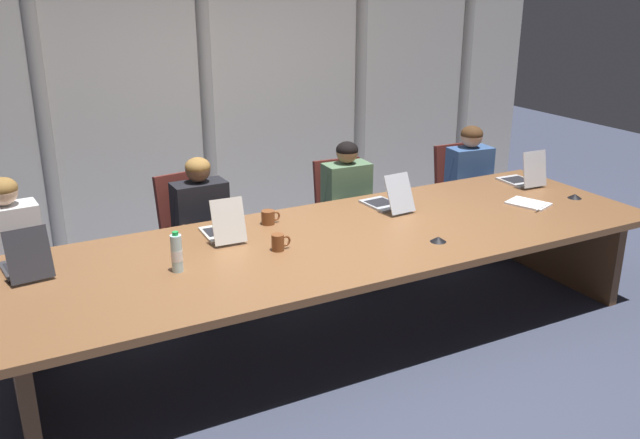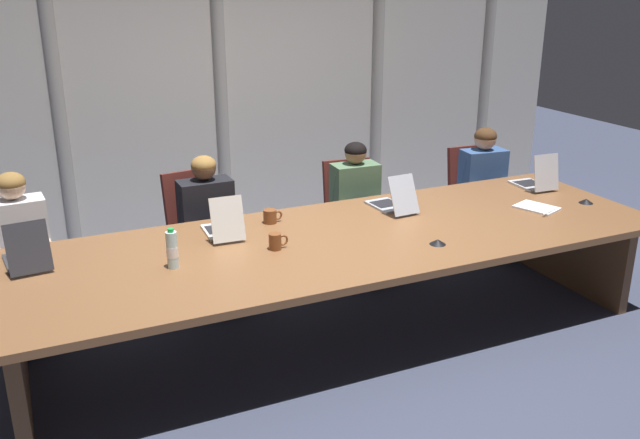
{
  "view_description": "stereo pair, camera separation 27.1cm",
  "coord_description": "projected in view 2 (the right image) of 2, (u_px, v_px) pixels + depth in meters",
  "views": [
    {
      "loc": [
        -2.15,
        -3.78,
        2.4
      ],
      "look_at": [
        -0.08,
        0.14,
        0.83
      ],
      "focal_mm": 38.46,
      "sensor_mm": 36.0,
      "label": 1
    },
    {
      "loc": [
        -1.91,
        -3.9,
        2.4
      ],
      "look_at": [
        -0.08,
        0.14,
        0.83
      ],
      "focal_mm": 38.46,
      "sensor_mm": 36.0,
      "label": 2
    }
  ],
  "objects": [
    {
      "name": "ground_plane",
      "position": [
        338.0,
        333.0,
        4.89
      ],
      "size": [
        15.09,
        15.09,
        0.0
      ],
      "primitive_type": "plane",
      "color": "#383D51"
    },
    {
      "name": "conference_table",
      "position": [
        339.0,
        255.0,
        4.69
      ],
      "size": [
        4.66,
        1.47,
        0.73
      ],
      "color": "brown",
      "rests_on": "ground_plane"
    },
    {
      "name": "curtain_backdrop",
      "position": [
        227.0,
        76.0,
        6.49
      ],
      "size": [
        7.55,
        0.17,
        3.02
      ],
      "color": "beige",
      "rests_on": "ground_plane"
    },
    {
      "name": "laptop_left_end",
      "position": [
        27.0,
        257.0,
        4.18
      ],
      "size": [
        0.29,
        0.44,
        0.32
      ],
      "rotation": [
        0.0,
        0.0,
        1.68
      ],
      "color": "#2D2D33",
      "rests_on": "conference_table"
    },
    {
      "name": "laptop_left_mid",
      "position": [
        223.0,
        227.0,
        4.67
      ],
      "size": [
        0.24,
        0.42,
        0.31
      ],
      "rotation": [
        0.0,
        0.0,
        1.53
      ],
      "color": "beige",
      "rests_on": "conference_table"
    },
    {
      "name": "laptop_center",
      "position": [
        392.0,
        202.0,
        5.2
      ],
      "size": [
        0.25,
        0.45,
        0.29
      ],
      "rotation": [
        0.0,
        0.0,
        1.64
      ],
      "color": "#A8ADB7",
      "rests_on": "conference_table"
    },
    {
      "name": "laptop_right_mid",
      "position": [
        535.0,
        181.0,
        5.73
      ],
      "size": [
        0.25,
        0.39,
        0.31
      ],
      "rotation": [
        0.0,
        0.0,
        1.52
      ],
      "color": "#BCBCC1",
      "rests_on": "conference_table"
    },
    {
      "name": "office_chair_left_end",
      "position": [
        23.0,
        279.0,
        4.96
      ],
      "size": [
        0.6,
        0.6,
        0.89
      ],
      "rotation": [
        0.0,
        0.0,
        -1.6
      ],
      "color": "#2D2D38",
      "rests_on": "ground_plane"
    },
    {
      "name": "office_chair_left_mid",
      "position": [
        201.0,
        249.0,
        5.48
      ],
      "size": [
        0.6,
        0.61,
        0.95
      ],
      "rotation": [
        0.0,
        0.0,
        -1.43
      ],
      "color": "#511E19",
      "rests_on": "ground_plane"
    },
    {
      "name": "office_chair_center",
      "position": [
        354.0,
        227.0,
        6.01
      ],
      "size": [
        0.6,
        0.6,
        0.89
      ],
      "rotation": [
        0.0,
        0.0,
        -1.66
      ],
      "color": "#511E19",
      "rests_on": "ground_plane"
    },
    {
      "name": "office_chair_right_mid",
      "position": [
        476.0,
        207.0,
        6.52
      ],
      "size": [
        0.6,
        0.6,
        0.89
      ],
      "rotation": [
        0.0,
        0.0,
        -1.61
      ],
      "color": "#511E19",
      "rests_on": "ground_plane"
    },
    {
      "name": "person_left_end",
      "position": [
        21.0,
        245.0,
        4.73
      ],
      "size": [
        0.43,
        0.56,
        1.15
      ],
      "rotation": [
        0.0,
        0.0,
        -1.5
      ],
      "color": "silver",
      "rests_on": "ground_plane"
    },
    {
      "name": "person_left_mid",
      "position": [
        210.0,
        220.0,
        5.26
      ],
      "size": [
        0.42,
        0.55,
        1.12
      ],
      "rotation": [
        0.0,
        0.0,
        -1.55
      ],
      "color": "black",
      "rests_on": "ground_plane"
    },
    {
      "name": "person_center",
      "position": [
        359.0,
        201.0,
        5.76
      ],
      "size": [
        0.42,
        0.56,
        1.11
      ],
      "rotation": [
        0.0,
        0.0,
        -1.62
      ],
      "color": "#4C6B4C",
      "rests_on": "ground_plane"
    },
    {
      "name": "person_right_mid",
      "position": [
        487.0,
        181.0,
        6.28
      ],
      "size": [
        0.45,
        0.57,
        1.11
      ],
      "rotation": [
        0.0,
        0.0,
        -1.68
      ],
      "color": "#335184",
      "rests_on": "ground_plane"
    },
    {
      "name": "water_bottle_primary",
      "position": [
        172.0,
        250.0,
        4.13
      ],
      "size": [
        0.07,
        0.07,
        0.25
      ],
      "color": "silver",
      "rests_on": "conference_table"
    },
    {
      "name": "coffee_mug_near",
      "position": [
        276.0,
        241.0,
        4.43
      ],
      "size": [
        0.13,
        0.08,
        0.11
      ],
      "color": "brown",
      "rests_on": "conference_table"
    },
    {
      "name": "coffee_mug_far",
      "position": [
        270.0,
        216.0,
        4.91
      ],
      "size": [
        0.14,
        0.1,
        0.1
      ],
      "color": "brown",
      "rests_on": "conference_table"
    },
    {
      "name": "conference_mic_left_side",
      "position": [
        438.0,
        242.0,
        4.53
      ],
      "size": [
        0.11,
        0.11,
        0.03
      ],
      "primitive_type": "cone",
      "color": "black",
      "rests_on": "conference_table"
    },
    {
      "name": "conference_mic_middle",
      "position": [
        586.0,
        201.0,
        5.35
      ],
      "size": [
        0.11,
        0.11,
        0.03
      ],
      "primitive_type": "cone",
      "color": "black",
      "rests_on": "conference_table"
    },
    {
      "name": "spiral_notepad",
      "position": [
        537.0,
        208.0,
        5.22
      ],
      "size": [
        0.31,
        0.36,
        0.03
      ],
      "rotation": [
        0.0,
        0.0,
        0.37
      ],
      "color": "silver",
      "rests_on": "conference_table"
    }
  ]
}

